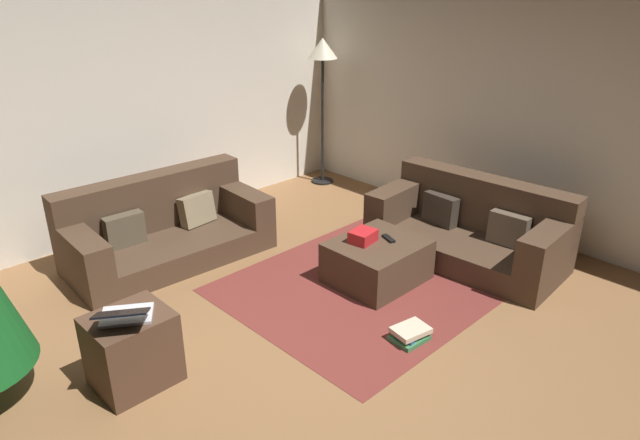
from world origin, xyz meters
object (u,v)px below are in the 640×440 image
laptop (125,314)px  side_table (132,349)px  corner_lamp (323,60)px  couch_right (471,229)px  tv_remote (388,238)px  book_stack (410,334)px  couch_left (164,229)px  gift_box (363,236)px  ottoman (377,261)px

laptop → side_table: bearing=56.4°
corner_lamp → couch_right: bearing=-100.5°
tv_remote → book_stack: bearing=-109.4°
side_table → book_stack: size_ratio=1.70×
couch_left → tv_remote: (1.22, -1.77, 0.10)m
laptop → book_stack: size_ratio=1.66×
gift_box → laptop: laptop is taller
gift_box → laptop: 2.19m
tv_remote → book_stack: tv_remote is taller
couch_left → gift_box: size_ratio=8.69×
couch_left → couch_right: size_ratio=1.04×
side_table → couch_right: bearing=-9.7°
tv_remote → corner_lamp: (1.36, 2.22, 1.17)m
corner_lamp → side_table: bearing=-152.1°
couch_right → side_table: bearing=76.4°
side_table → book_stack: side_table is taller
tv_remote → book_stack: (-0.63, -0.75, -0.33)m
side_table → corner_lamp: 4.39m
couch_right → ottoman: 1.06m
couch_left → tv_remote: bearing=127.8°
couch_right → gift_box: bearing=65.1°
ottoman → side_table: bearing=174.1°
ottoman → tv_remote: size_ratio=4.98×
couch_right → laptop: 3.32m
couch_left → couch_right: bearing=139.1°
couch_right → tv_remote: (-0.90, 0.29, 0.09)m
couch_left → book_stack: bearing=106.4°
couch_left → laptop: (-1.16, -1.56, 0.28)m
couch_left → side_table: size_ratio=3.70×
side_table → book_stack: (1.72, -1.01, -0.21)m
ottoman → book_stack: bearing=-123.6°
couch_right → ottoman: (-1.01, 0.32, -0.10)m
couch_right → gift_box: (-1.09, 0.42, 0.14)m
couch_right → book_stack: couch_right is taller
gift_box → corner_lamp: corner_lamp is taller
ottoman → laptop: (-2.27, 0.18, 0.39)m
gift_box → book_stack: gift_box is taller
laptop → book_stack: 2.06m
ottoman → couch_right: bearing=-17.6°
laptop → book_stack: bearing=-28.8°
couch_left → tv_remote: size_ratio=12.01×
ottoman → laptop: size_ratio=1.57×
ottoman → corner_lamp: 2.97m
gift_box → couch_left: bearing=121.9°
couch_left → ottoman: 2.07m
book_stack → gift_box: bearing=63.9°
couch_left → book_stack: size_ratio=6.29×
laptop → couch_right: bearing=-8.7°
tv_remote → laptop: 2.39m
couch_left → gift_box: 1.94m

